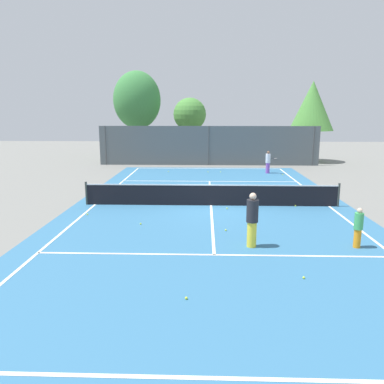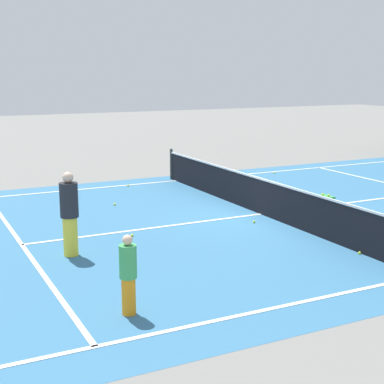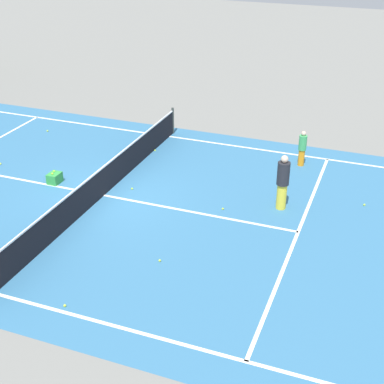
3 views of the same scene
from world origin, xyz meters
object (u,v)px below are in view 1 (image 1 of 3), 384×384
object	(u,v)px
tennis_ball_9	(168,172)
player_1	(252,219)
player_2	(358,227)
ball_crate	(215,193)
tennis_ball_1	(280,186)
tennis_ball_0	(304,278)
tennis_ball_3	(223,186)
tennis_ball_5	(221,172)
tennis_ball_8	(227,208)
tennis_ball_11	(186,298)
tennis_ball_7	(87,214)
tennis_ball_4	(283,175)
tennis_ball_6	(295,206)
tennis_ball_2	(208,172)
tennis_ball_12	(141,224)
tennis_ball_10	(121,188)
tennis_ball_13	(226,230)
player_0	(268,162)

from	to	relation	value
tennis_ball_9	player_1	bearing A→B (deg)	-75.07
player_2	ball_crate	size ratio (longest dim) A/B	2.80
tennis_ball_1	tennis_ball_0	bearing A→B (deg)	-98.16
tennis_ball_3	tennis_ball_5	distance (m)	5.47
tennis_ball_9	tennis_ball_8	bearing A→B (deg)	-71.24
player_1	tennis_ball_11	xyz separation A→B (m)	(-1.95, -3.68, -0.89)
ball_crate	tennis_ball_7	xyz separation A→B (m)	(-5.53, -3.88, -0.15)
ball_crate	tennis_ball_5	size ratio (longest dim) A/B	7.17
tennis_ball_4	tennis_ball_6	xyz separation A→B (m)	(-1.21, -9.11, 0.00)
tennis_ball_2	tennis_ball_8	distance (m)	10.81
tennis_ball_3	tennis_ball_8	world-z (taller)	same
player_1	tennis_ball_12	world-z (taller)	player_1
tennis_ball_2	player_2	bearing A→B (deg)	-73.30
ball_crate	tennis_ball_3	bearing A→B (deg)	78.19
tennis_ball_10	tennis_ball_2	bearing A→B (deg)	50.30
tennis_ball_10	tennis_ball_9	bearing A→B (deg)	70.47
tennis_ball_6	tennis_ball_9	size ratio (longest dim) A/B	1.00
tennis_ball_6	tennis_ball_12	bearing A→B (deg)	-154.79
tennis_ball_5	player_1	bearing A→B (deg)	-88.63
tennis_ball_6	tennis_ball_13	size ratio (longest dim) A/B	1.00
tennis_ball_1	tennis_ball_8	distance (m)	6.63
ball_crate	tennis_ball_10	bearing A→B (deg)	159.82
tennis_ball_1	player_2	bearing A→B (deg)	-87.55
ball_crate	tennis_ball_10	world-z (taller)	ball_crate
tennis_ball_6	tennis_ball_11	size ratio (longest dim) A/B	1.00
player_0	tennis_ball_8	bearing A→B (deg)	-108.40
tennis_ball_13	tennis_ball_1	bearing A→B (deg)	67.42
ball_crate	tennis_ball_1	world-z (taller)	ball_crate
player_1	tennis_ball_11	bearing A→B (deg)	-117.95
tennis_ball_4	player_1	bearing A→B (deg)	-104.93
tennis_ball_10	tennis_ball_11	bearing A→B (deg)	-71.51
player_2	tennis_ball_9	distance (m)	17.47
tennis_ball_4	tennis_ball_11	xyz separation A→B (m)	(-5.86, -18.32, 0.00)
tennis_ball_7	tennis_ball_10	distance (m)	5.86
tennis_ball_7	tennis_ball_12	size ratio (longest dim) A/B	1.00
tennis_ball_12	tennis_ball_13	xyz separation A→B (m)	(3.28, -0.70, 0.00)
tennis_ball_1	player_1	bearing A→B (deg)	-105.64
tennis_ball_7	player_2	bearing A→B (deg)	-20.30
tennis_ball_0	tennis_ball_13	xyz separation A→B (m)	(-1.84, 4.10, 0.00)
ball_crate	tennis_ball_7	world-z (taller)	ball_crate
tennis_ball_0	tennis_ball_10	xyz separation A→B (m)	(-7.48, 12.01, 0.00)
player_0	tennis_ball_9	xyz separation A→B (m)	(-7.19, 0.26, -0.79)
player_0	tennis_ball_13	bearing A→B (deg)	-105.13
tennis_ball_5	tennis_ball_12	size ratio (longest dim) A/B	1.00
ball_crate	tennis_ball_9	world-z (taller)	ball_crate
tennis_ball_2	tennis_ball_3	distance (m)	5.46
tennis_ball_10	tennis_ball_4	bearing A→B (deg)	26.21
tennis_ball_9	player_0	bearing A→B (deg)	-2.10
ball_crate	tennis_ball_13	world-z (taller)	ball_crate
tennis_ball_4	tennis_ball_12	xyz separation A→B (m)	(-7.93, -12.27, 0.00)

